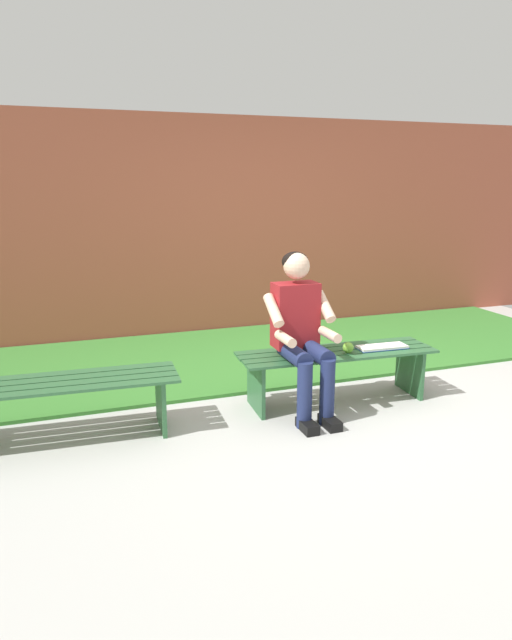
# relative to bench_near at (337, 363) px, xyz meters

# --- Properties ---
(ground_plane) EXTENTS (10.00, 7.00, 0.04)m
(ground_plane) POSITION_rel_bench_near_xyz_m (1.06, 1.00, -0.34)
(ground_plane) COLOR #B2B2AD
(grass_strip) EXTENTS (9.00, 2.09, 0.03)m
(grass_strip) POSITION_rel_bench_near_xyz_m (1.06, -1.42, -0.31)
(grass_strip) COLOR #387A2D
(grass_strip) RESTS_ON ground
(brick_wall) EXTENTS (9.50, 0.24, 2.47)m
(brick_wall) POSITION_rel_bench_near_xyz_m (0.50, -2.61, 0.91)
(brick_wall) COLOR #9E4C38
(brick_wall) RESTS_ON ground
(bench_near) EXTENTS (1.61, 0.52, 0.43)m
(bench_near) POSITION_rel_bench_near_xyz_m (0.00, 0.00, 0.00)
(bench_near) COLOR #2D6038
(bench_near) RESTS_ON ground
(bench_far) EXTENTS (1.63, 0.53, 0.43)m
(bench_far) POSITION_rel_bench_near_xyz_m (2.11, -0.00, 0.00)
(bench_far) COLOR #2D6038
(bench_far) RESTS_ON ground
(person_seated) EXTENTS (0.50, 0.69, 1.23)m
(person_seated) POSITION_rel_bench_near_xyz_m (0.36, 0.10, 0.35)
(person_seated) COLOR maroon
(person_seated) RESTS_ON ground
(apple) EXTENTS (0.09, 0.09, 0.09)m
(apple) POSITION_rel_bench_near_xyz_m (-0.06, 0.07, 0.15)
(apple) COLOR #72B738
(apple) RESTS_ON bench_near
(book_open) EXTENTS (0.42, 0.18, 0.02)m
(book_open) POSITION_rel_bench_near_xyz_m (-0.38, 0.06, 0.11)
(book_open) COLOR white
(book_open) RESTS_ON bench_near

